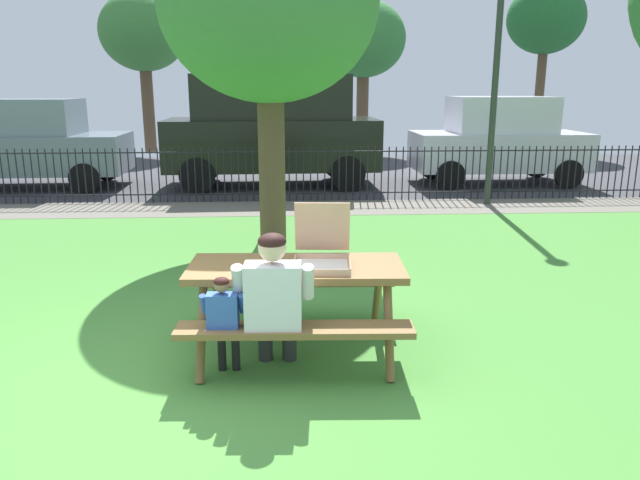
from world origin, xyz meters
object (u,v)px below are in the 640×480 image
object	(u,v)px
lamp_post_walkway	(497,50)
tree_midground_right	(269,3)
child_at_table	(224,317)
parked_car_center	(499,140)
picnic_table_foreground	(296,285)
parked_car_far_left	(22,142)
pizza_box_open	(322,250)
adult_at_table	(274,298)
far_tree_midleft	(143,33)
parked_car_left	(272,128)
far_tree_center	(363,40)
far_tree_midright	(546,20)

from	to	relation	value
lamp_post_walkway	tree_midground_right	xyz separation A→B (m)	(-4.08, -2.46, 0.47)
child_at_table	parked_car_center	distance (m)	10.86
picnic_table_foreground	parked_car_far_left	distance (m)	10.69
child_at_table	pizza_box_open	bearing A→B (deg)	33.61
tree_midground_right	parked_car_far_left	size ratio (longest dim) A/B	1.06
pizza_box_open	adult_at_table	bearing A→B (deg)	-128.14
pizza_box_open	parked_car_far_left	size ratio (longest dim) A/B	0.13
picnic_table_foreground	tree_midground_right	size ratio (longest dim) A/B	0.39
adult_at_table	far_tree_midleft	bearing A→B (deg)	105.18
parked_car_left	parked_car_center	size ratio (longest dim) A/B	1.22
parked_car_center	far_tree_midleft	world-z (taller)	far_tree_midleft
lamp_post_walkway	far_tree_midleft	size ratio (longest dim) A/B	0.92
lamp_post_walkway	far_tree_center	world-z (taller)	far_tree_center
child_at_table	parked_car_left	bearing A→B (deg)	88.90
far_tree_midleft	pizza_box_open	bearing A→B (deg)	-73.06
tree_midground_right	parked_car_far_left	distance (m)	7.81
pizza_box_open	tree_midground_right	size ratio (longest dim) A/B	0.13
child_at_table	adult_at_table	bearing A→B (deg)	1.79
lamp_post_walkway	parked_car_center	distance (m)	3.24
pizza_box_open	parked_car_center	world-z (taller)	parked_car_center
picnic_table_foreground	parked_car_left	world-z (taller)	parked_car_left
parked_car_left	far_tree_center	size ratio (longest dim) A/B	0.95
pizza_box_open	adult_at_table	xyz separation A→B (m)	(-0.40, -0.50, -0.24)
picnic_table_foreground	adult_at_table	xyz separation A→B (m)	(-0.18, -0.49, 0.06)
adult_at_table	lamp_post_walkway	distance (m)	8.29
picnic_table_foreground	lamp_post_walkway	xyz separation A→B (m)	(3.79, 6.45, 2.25)
picnic_table_foreground	adult_at_table	bearing A→B (deg)	-109.78
far_tree_midright	parked_car_left	bearing A→B (deg)	-141.74
picnic_table_foreground	far_tree_center	distance (m)	16.52
adult_at_table	tree_midground_right	size ratio (longest dim) A/B	0.25
far_tree_midleft	far_tree_center	bearing A→B (deg)	0.00
adult_at_table	far_tree_midright	distance (m)	19.09
picnic_table_foreground	parked_car_center	size ratio (longest dim) A/B	0.48
lamp_post_walkway	parked_car_far_left	distance (m)	10.16
parked_car_far_left	parked_car_center	xyz separation A→B (m)	(10.71, 0.00, 0.01)
parked_car_far_left	parked_car_center	bearing A→B (deg)	0.00
picnic_table_foreground	child_at_table	distance (m)	0.76
child_at_table	tree_midground_right	world-z (taller)	tree_midground_right
far_tree_center	parked_car_far_left	bearing A→B (deg)	-139.79
pizza_box_open	parked_car_center	xyz separation A→B (m)	(4.60, 8.90, 0.12)
parked_car_far_left	adult_at_table	bearing A→B (deg)	-58.73
parked_car_center	far_tree_midright	size ratio (longest dim) A/B	0.71
child_at_table	far_tree_midright	xyz separation A→B (m)	(9.20, 16.54, 3.81)
child_at_table	parked_car_left	distance (m)	9.45
pizza_box_open	far_tree_midright	xyz separation A→B (m)	(8.43, 16.02, 3.43)
picnic_table_foreground	parked_car_far_left	size ratio (longest dim) A/B	0.42
parked_car_far_left	parked_car_left	xyz separation A→B (m)	(5.51, 0.00, 0.30)
adult_at_table	parked_car_center	distance (m)	10.66
pizza_box_open	parked_car_left	bearing A→B (deg)	93.83
picnic_table_foreground	far_tree_midleft	distance (m)	17.01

